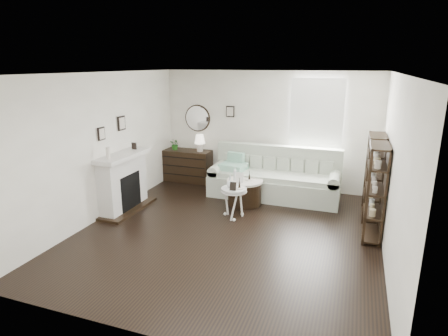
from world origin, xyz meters
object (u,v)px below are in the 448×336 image
at_px(sofa, 275,180).
at_px(pedestal_table, 234,191).
at_px(dresser, 188,166).
at_px(drum_table, 245,192).

relative_size(sofa, pedestal_table, 4.72).
relative_size(sofa, dresser, 2.38).
relative_size(dresser, pedestal_table, 1.99).
distance_m(sofa, drum_table, 0.85).
xyz_separation_m(sofa, pedestal_table, (-0.47, -1.45, 0.18)).
xyz_separation_m(dresser, drum_table, (1.80, -1.07, -0.13)).
distance_m(dresser, drum_table, 2.10).
bearing_deg(sofa, pedestal_table, -107.90).
distance_m(sofa, dresser, 2.32).
bearing_deg(drum_table, dresser, 149.15).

